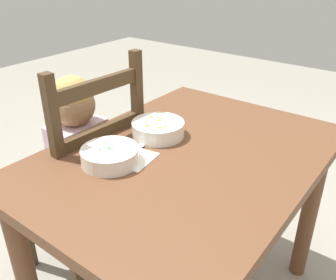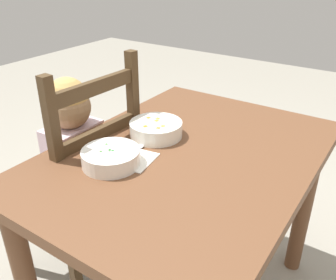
{
  "view_description": "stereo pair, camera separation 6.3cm",
  "coord_description": "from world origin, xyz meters",
  "px_view_note": "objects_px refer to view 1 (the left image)",
  "views": [
    {
      "loc": [
        -0.91,
        -0.61,
        1.36
      ],
      "look_at": [
        -0.04,
        0.05,
        0.8
      ],
      "focal_mm": 39.1,
      "sensor_mm": 36.0,
      "label": 1
    },
    {
      "loc": [
        -0.94,
        -0.56,
        1.36
      ],
      "look_at": [
        -0.04,
        0.05,
        0.8
      ],
      "focal_mm": 39.1,
      "sensor_mm": 36.0,
      "label": 2
    }
  ],
  "objects_px": {
    "bowl_of_carrots": "(158,128)",
    "spoon": "(144,145)",
    "dining_chair": "(87,185)",
    "child_figure": "(84,154)",
    "dining_table": "(185,183)",
    "bowl_of_peas": "(110,155)"
  },
  "relations": [
    {
      "from": "bowl_of_peas",
      "to": "spoon",
      "type": "height_order",
      "value": "bowl_of_peas"
    },
    {
      "from": "child_figure",
      "to": "bowl_of_peas",
      "type": "xyz_separation_m",
      "value": [
        -0.12,
        -0.29,
        0.15
      ]
    },
    {
      "from": "dining_chair",
      "to": "spoon",
      "type": "bearing_deg",
      "value": -83.65
    },
    {
      "from": "dining_table",
      "to": "spoon",
      "type": "xyz_separation_m",
      "value": [
        -0.05,
        0.15,
        0.13
      ]
    },
    {
      "from": "dining_chair",
      "to": "bowl_of_carrots",
      "type": "bearing_deg",
      "value": -66.67
    },
    {
      "from": "spoon",
      "to": "bowl_of_peas",
      "type": "bearing_deg",
      "value": 176.37
    },
    {
      "from": "bowl_of_peas",
      "to": "dining_chair",
      "type": "bearing_deg",
      "value": 67.64
    },
    {
      "from": "bowl_of_peas",
      "to": "spoon",
      "type": "distance_m",
      "value": 0.16
    },
    {
      "from": "dining_table",
      "to": "dining_chair",
      "type": "bearing_deg",
      "value": 100.61
    },
    {
      "from": "dining_chair",
      "to": "child_figure",
      "type": "height_order",
      "value": "dining_chair"
    },
    {
      "from": "dining_chair",
      "to": "dining_table",
      "type": "bearing_deg",
      "value": -79.39
    },
    {
      "from": "bowl_of_peas",
      "to": "bowl_of_carrots",
      "type": "xyz_separation_m",
      "value": [
        0.25,
        -0.0,
        0.0
      ]
    },
    {
      "from": "child_figure",
      "to": "spoon",
      "type": "relative_size",
      "value": 6.93
    },
    {
      "from": "dining_chair",
      "to": "child_figure",
      "type": "relative_size",
      "value": 1.09
    },
    {
      "from": "spoon",
      "to": "dining_table",
      "type": "bearing_deg",
      "value": -70.99
    },
    {
      "from": "bowl_of_peas",
      "to": "bowl_of_carrots",
      "type": "bearing_deg",
      "value": -0.01
    },
    {
      "from": "bowl_of_carrots",
      "to": "spoon",
      "type": "distance_m",
      "value": 0.1
    },
    {
      "from": "dining_chair",
      "to": "bowl_of_carrots",
      "type": "xyz_separation_m",
      "value": [
        0.13,
        -0.29,
        0.31
      ]
    },
    {
      "from": "bowl_of_peas",
      "to": "spoon",
      "type": "xyz_separation_m",
      "value": [
        0.15,
        -0.01,
        -0.02
      ]
    },
    {
      "from": "child_figure",
      "to": "bowl_of_peas",
      "type": "relative_size",
      "value": 5.06
    },
    {
      "from": "dining_chair",
      "to": "child_figure",
      "type": "distance_m",
      "value": 0.15
    },
    {
      "from": "child_figure",
      "to": "dining_table",
      "type": "bearing_deg",
      "value": -79.74
    }
  ]
}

